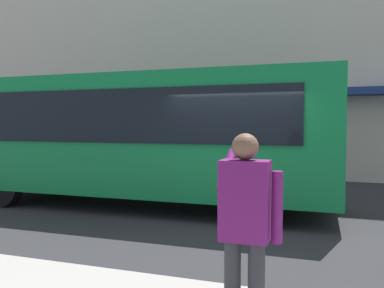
{
  "coord_description": "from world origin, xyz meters",
  "views": [
    {
      "loc": [
        -1.54,
        7.65,
        1.92
      ],
      "look_at": [
        1.17,
        -0.52,
        1.49
      ],
      "focal_mm": 36.41,
      "sensor_mm": 36.0,
      "label": 1
    }
  ],
  "objects": [
    {
      "name": "ground_plane",
      "position": [
        0.0,
        0.0,
        0.0
      ],
      "size": [
        60.0,
        60.0,
        0.0
      ],
      "primitive_type": "plane",
      "color": "#2B2B2D"
    },
    {
      "name": "building_facade_far",
      "position": [
        -0.02,
        -6.8,
        5.99
      ],
      "size": [
        28.0,
        1.55,
        12.0
      ],
      "color": "beige",
      "rests_on": "ground_plane"
    },
    {
      "name": "red_bus",
      "position": [
        2.57,
        -0.65,
        1.68
      ],
      "size": [
        9.05,
        2.54,
        3.08
      ],
      "color": "#0F7238",
      "rests_on": "ground_plane"
    },
    {
      "name": "pedestrian_photographer",
      "position": [
        -0.96,
        4.51,
        1.14
      ],
      "size": [
        0.53,
        0.52,
        1.7
      ],
      "color": "#2D2D33",
      "rests_on": "sidewalk_curb"
    }
  ]
}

